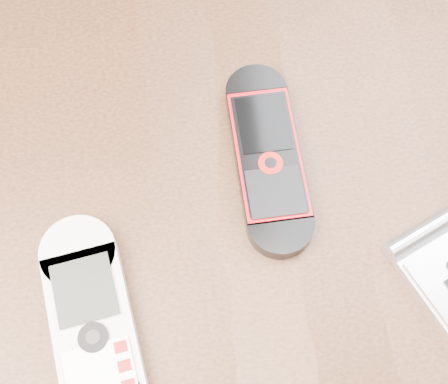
{
  "coord_description": "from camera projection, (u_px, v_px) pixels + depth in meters",
  "views": [
    {
      "loc": [
        -0.01,
        -0.18,
        1.18
      ],
      "look_at": [
        0.01,
        0.0,
        0.76
      ],
      "focal_mm": 50.0,
      "sensor_mm": 36.0,
      "label": 1
    }
  ],
  "objects": [
    {
      "name": "nokia_white",
      "position": [
        94.0,
        331.0,
        0.42
      ],
      "size": [
        0.08,
        0.17,
        0.02
      ],
      "primitive_type": "cube",
      "rotation": [
        0.0,
        0.0,
        0.17
      ],
      "color": "white",
      "rests_on": "table"
    },
    {
      "name": "table",
      "position": [
        219.0,
        243.0,
        0.57
      ],
      "size": [
        1.2,
        0.8,
        0.75
      ],
      "color": "black",
      "rests_on": "ground"
    },
    {
      "name": "nokia_black_red",
      "position": [
        268.0,
        156.0,
        0.48
      ],
      "size": [
        0.06,
        0.16,
        0.02
      ],
      "primitive_type": "cube",
      "rotation": [
        0.0,
        0.0,
        0.04
      ],
      "color": "black",
      "rests_on": "table"
    },
    {
      "name": "ground",
      "position": [
        221.0,
        354.0,
        1.16
      ],
      "size": [
        4.0,
        4.0,
        0.0
      ],
      "primitive_type": "plane",
      "color": "#472B19",
      "rests_on": "ground"
    }
  ]
}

